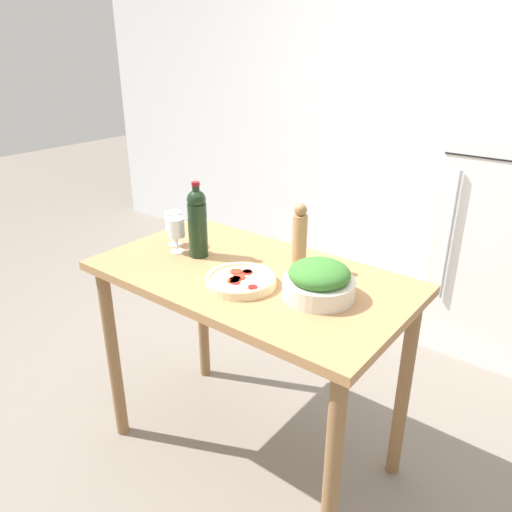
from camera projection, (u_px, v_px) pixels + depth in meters
The scene contains 9 objects.
ground_plane at pixel (251, 449), 2.30m from camera, with size 14.00×14.00×0.00m, color slate.
wall_back at pixel (441, 113), 3.20m from camera, with size 6.40×0.06×2.60m.
prep_counter at pixel (251, 303), 1.99m from camera, with size 1.24×0.70×0.90m.
wine_bottle at pixel (198, 221), 2.04m from camera, with size 0.08×0.08×0.32m.
wine_glass_near at pixel (176, 229), 2.09m from camera, with size 0.07×0.07×0.15m.
wine_glass_far at pixel (174, 222), 2.16m from camera, with size 0.07×0.07×0.15m.
pepper_mill at pixel (300, 239), 1.92m from camera, with size 0.06×0.06×0.27m.
salad_bowl at pixel (319, 281), 1.74m from camera, with size 0.26×0.26×0.14m.
homemade_pizza at pixel (241, 280), 1.84m from camera, with size 0.26×0.26×0.04m.
Camera 1 is at (1.09, -1.37, 1.74)m, focal length 35.00 mm.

